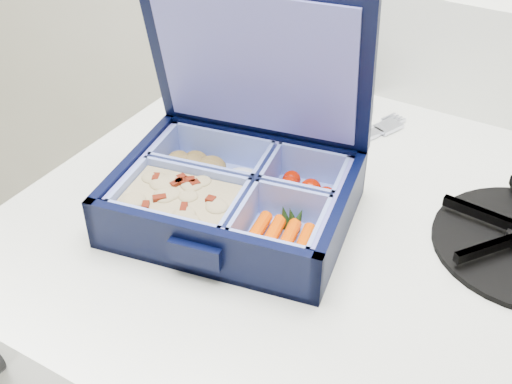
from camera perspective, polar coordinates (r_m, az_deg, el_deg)
The scene contains 3 objects.
bento_box at distance 0.61m, azimuth -1.99°, elevation -0.45°, with size 0.22×0.17×0.05m, color black, non-canonical shape.
burner_grate_rear at distance 0.81m, azimuth 3.76°, elevation 8.58°, with size 0.19×0.19×0.02m, color black.
fork at distance 0.71m, azimuth 6.61°, elevation 3.42°, with size 0.03×0.20×0.01m, color silver, non-canonical shape.
Camera 1 is at (-0.41, 1.21, 1.27)m, focal length 45.00 mm.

